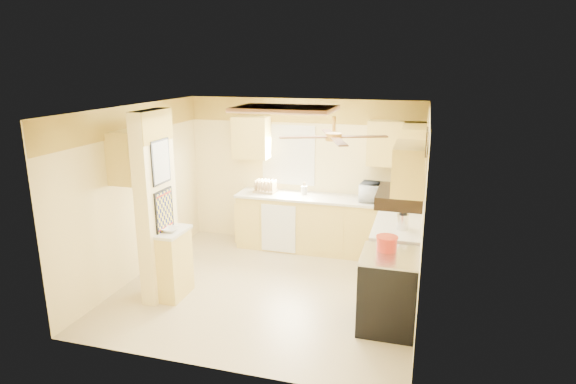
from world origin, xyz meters
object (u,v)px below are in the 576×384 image
(bowl, at_px, (170,230))
(stove, at_px, (388,291))
(dutch_oven, at_px, (387,243))
(kettle, at_px, (403,221))
(microwave, at_px, (378,193))

(bowl, bearing_deg, stove, 0.96)
(stove, relative_size, dutch_oven, 3.55)
(dutch_oven, xyz_separation_m, kettle, (0.14, 0.74, 0.05))
(bowl, height_order, dutch_oven, dutch_oven)
(bowl, xyz_separation_m, dutch_oven, (2.76, 0.18, 0.04))
(stove, distance_m, bowl, 2.86)
(stove, height_order, bowl, bowl)
(microwave, xyz_separation_m, kettle, (0.45, -1.24, -0.04))
(dutch_oven, height_order, kettle, kettle)
(stove, height_order, kettle, kettle)
(microwave, bearing_deg, dutch_oven, 105.33)
(bowl, relative_size, kettle, 0.88)
(stove, xyz_separation_m, kettle, (0.09, 0.87, 0.59))
(stove, distance_m, microwave, 2.23)
(stove, distance_m, dutch_oven, 0.56)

